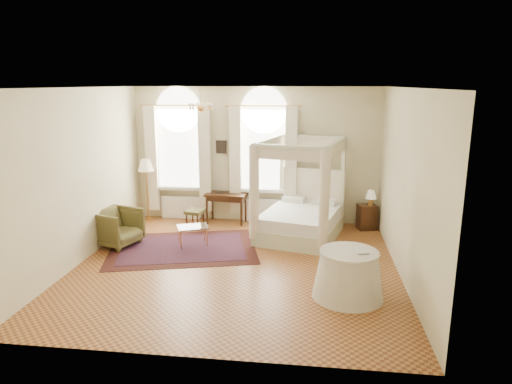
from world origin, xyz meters
TOP-DOWN VIEW (x-y plane):
  - ground at (0.00, 0.00)m, footprint 6.00×6.00m
  - room_walls at (0.00, 0.00)m, footprint 6.00×6.00m
  - window_left at (-1.90, 2.87)m, footprint 1.62×0.27m
  - window_right at (0.20, 2.87)m, footprint 1.62×0.27m
  - chandelier at (-0.90, 1.20)m, footprint 0.51×0.45m
  - wall_pictures at (0.09, 2.97)m, footprint 2.54×0.03m
  - canopy_bed at (1.14, 1.82)m, footprint 2.08×2.35m
  - nightstand at (2.70, 2.61)m, footprint 0.49×0.46m
  - nightstand_lamp at (2.76, 2.56)m, footprint 0.25×0.25m
  - writing_desk at (-0.69, 2.70)m, footprint 1.05×0.64m
  - laptop at (-0.85, 2.78)m, footprint 0.37×0.32m
  - stool at (-1.35, 2.16)m, footprint 0.47×0.47m
  - armchair at (-2.70, 0.83)m, footprint 1.09×1.07m
  - coffee_table at (-1.09, 0.97)m, footprint 0.75×0.65m
  - floor_lamp at (-2.70, 2.70)m, footprint 0.40×0.40m
  - oriental_rug at (-1.26, 0.78)m, footprint 3.44×2.83m
  - side_table at (2.00, -1.04)m, footprint 1.15×1.15m
  - book at (2.09, -1.07)m, footprint 0.23×0.29m

SIDE VIEW (x-z plane):
  - ground at x=0.00m, z-range 0.00..0.00m
  - oriental_rug at x=-1.26m, z-range 0.00..0.01m
  - nightstand at x=2.70m, z-range 0.00..0.59m
  - stool at x=-1.35m, z-range 0.15..0.60m
  - side_table at x=2.00m, z-range -0.01..0.77m
  - coffee_table at x=-1.09m, z-range 0.17..0.60m
  - armchair at x=-2.70m, z-range 0.00..0.79m
  - canopy_bed at x=1.14m, z-range -0.60..1.59m
  - writing_desk at x=-0.69m, z-range 0.27..1.01m
  - laptop at x=-0.85m, z-range 0.75..0.77m
  - book at x=2.09m, z-range 0.78..0.80m
  - nightstand_lamp at x=2.76m, z-range 0.65..1.01m
  - floor_lamp at x=-2.70m, z-range 0.55..2.10m
  - window_left at x=-1.90m, z-range -0.16..3.13m
  - window_right at x=0.20m, z-range -0.16..3.13m
  - wall_pictures at x=0.09m, z-range 1.70..2.09m
  - room_walls at x=0.00m, z-range -1.02..4.98m
  - chandelier at x=-0.90m, z-range 2.66..3.16m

